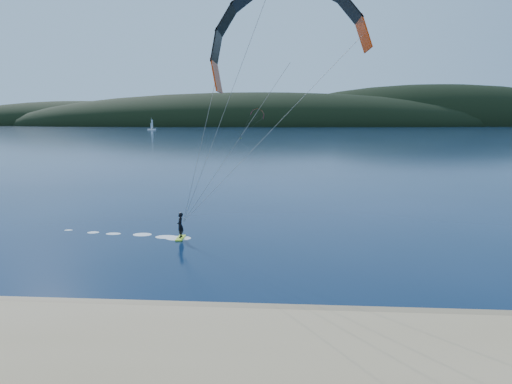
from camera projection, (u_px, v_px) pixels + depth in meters
ground at (183, 369)px, 15.95m from camera, size 1800.00×1800.00×0.00m
wet_sand at (205, 314)px, 20.38m from camera, size 220.00×2.50×0.10m
headland at (283, 126)px, 749.54m from camera, size 1200.00×310.00×140.00m
kitesurfer_near at (285, 68)px, 25.55m from camera, size 23.95×8.84×16.29m
kitesurfer_far at (257, 116)px, 216.15m from camera, size 12.97×5.85×14.73m
sailboat at (152, 129)px, 416.33m from camera, size 8.36×5.18×11.63m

